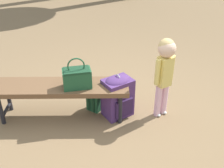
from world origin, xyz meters
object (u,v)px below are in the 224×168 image
park_bench (61,89)px  backpack_large (118,95)px  handbag (77,77)px  child_standing (165,66)px  backpack_small (94,100)px

park_bench → backpack_large: (0.68, -0.02, -0.11)m
handbag → child_standing: child_standing is taller
backpack_small → park_bench: bearing=-164.9°
park_bench → handbag: (0.21, -0.06, 0.18)m
backpack_large → backpack_small: 0.34m
park_bench → handbag: size_ratio=4.41×
park_bench → child_standing: size_ratio=1.62×
park_bench → backpack_small: bearing=15.1°
child_standing → backpack_small: (-0.82, 0.16, -0.53)m
backpack_large → backpack_small: backpack_large is taller
park_bench → backpack_large: 0.69m
handbag → child_standing: size_ratio=0.37×
park_bench → backpack_large: bearing=-1.8°
handbag → child_standing: (1.01, 0.01, 0.09)m
park_bench → child_standing: child_standing is taller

